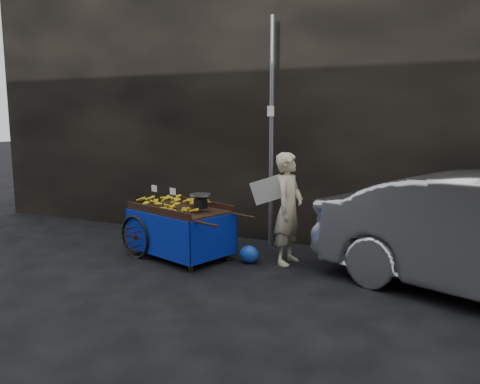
% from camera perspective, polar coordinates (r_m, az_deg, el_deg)
% --- Properties ---
extents(ground, '(80.00, 80.00, 0.00)m').
position_cam_1_polar(ground, '(7.51, -1.98, -8.65)').
color(ground, black).
rests_on(ground, ground).
extents(building_wall, '(13.50, 2.00, 5.00)m').
position_cam_1_polar(building_wall, '(9.45, 7.22, 10.23)').
color(building_wall, black).
rests_on(building_wall, ground).
extents(street_pole, '(0.12, 0.10, 4.00)m').
position_cam_1_polar(street_pole, '(8.25, 3.86, 7.07)').
color(street_pole, slate).
rests_on(street_pole, ground).
extents(banana_cart, '(2.37, 1.60, 1.18)m').
position_cam_1_polar(banana_cart, '(7.76, -7.53, -2.58)').
color(banana_cart, black).
rests_on(banana_cart, ground).
extents(vendor, '(0.81, 0.68, 1.75)m').
position_cam_1_polar(vendor, '(7.34, 5.91, -2.02)').
color(vendor, beige).
rests_on(vendor, ground).
extents(plastic_bag, '(0.31, 0.25, 0.28)m').
position_cam_1_polar(plastic_bag, '(7.47, 1.14, -7.62)').
color(plastic_bag, '#173EB3').
rests_on(plastic_bag, ground).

